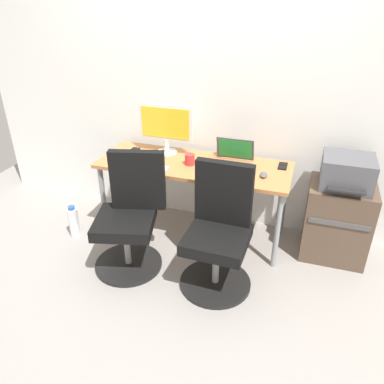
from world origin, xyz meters
name	(u,v)px	position (x,y,z in m)	size (l,w,h in m)	color
ground_plane	(194,233)	(0.00, 0.00, 0.00)	(5.28, 5.28, 0.00)	gray
back_wall	(207,82)	(0.00, 0.37, 1.30)	(4.40, 0.04, 2.60)	white
desk	(194,171)	(0.00, 0.00, 0.63)	(1.61, 0.58, 0.70)	#B77542
office_chair_left	(130,218)	(-0.35, -0.54, 0.42)	(0.54, 0.54, 0.94)	black
office_chair_right	(219,234)	(0.36, -0.54, 0.42)	(0.54, 0.54, 0.94)	black
side_cabinet	(337,221)	(1.20, 0.08, 0.32)	(0.50, 0.42, 0.65)	brown
printer	(347,172)	(1.20, 0.08, 0.77)	(0.38, 0.40, 0.24)	#515156
water_bottle_on_floor	(74,222)	(-1.01, -0.37, 0.15)	(0.09, 0.09, 0.31)	white
desktop_monitor	(166,126)	(-0.30, 0.15, 0.95)	(0.48, 0.18, 0.43)	silver
open_laptop	(233,160)	(0.32, 0.06, 0.76)	(0.31, 0.30, 0.22)	#4C4C51
keyboard_by_monitor	(148,168)	(-0.33, -0.21, 0.71)	(0.34, 0.12, 0.02)	#B7B7B7
keyboard_by_laptop	(231,179)	(0.36, -0.21, 0.71)	(0.34, 0.12, 0.02)	silver
mouse_by_monitor	(264,175)	(0.59, -0.07, 0.72)	(0.06, 0.10, 0.03)	#515156
mouse_by_laptop	(121,155)	(-0.65, -0.06, 0.72)	(0.06, 0.10, 0.03)	silver
coffee_mug	(190,159)	(-0.03, -0.03, 0.75)	(0.08, 0.08, 0.09)	red
pen_cup	(221,150)	(0.17, 0.23, 0.76)	(0.07, 0.07, 0.10)	slate
phone_near_monitor	(283,166)	(0.72, 0.17, 0.71)	(0.07, 0.14, 0.01)	black
phone_near_laptop	(133,151)	(-0.60, 0.09, 0.71)	(0.07, 0.14, 0.01)	black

